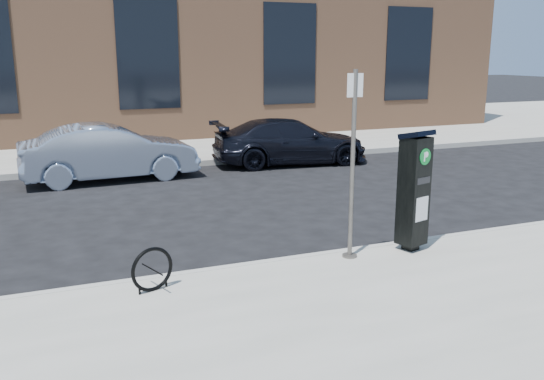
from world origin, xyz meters
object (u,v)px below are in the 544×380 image
sign_pole (352,167)px  bike_rack (152,270)px  car_silver (110,152)px  parking_kiosk (414,189)px  car_dark (290,141)px

sign_pole → bike_rack: bearing=-176.6°
bike_rack → car_silver: car_silver is taller
sign_pole → parking_kiosk: bearing=-2.9°
parking_kiosk → bike_rack: bearing=165.5°
sign_pole → bike_rack: size_ratio=4.69×
bike_rack → car_silver: 7.54m
sign_pole → car_dark: 8.12m
parking_kiosk → sign_pole: 1.09m
sign_pole → car_dark: (2.42, 7.70, -0.85)m
parking_kiosk → sign_pole: size_ratio=0.68×
car_dark → parking_kiosk: bearing=175.8°
car_silver → car_dark: size_ratio=0.96×
car_silver → parking_kiosk: bearing=-157.3°
parking_kiosk → car_silver: size_ratio=0.44×
bike_rack → car_dark: bearing=37.3°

